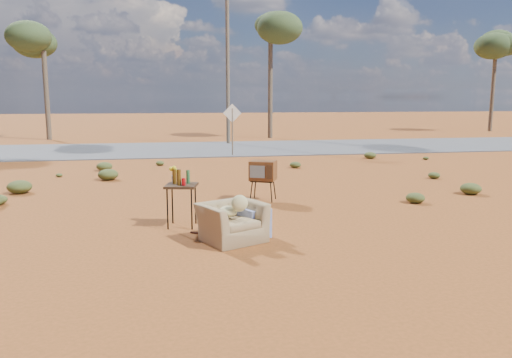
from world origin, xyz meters
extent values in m
plane|color=#95471D|center=(0.00, 0.00, 0.00)|extent=(140.00, 140.00, 0.00)
cube|color=#565659|center=(0.00, 15.00, 0.02)|extent=(140.00, 7.00, 0.04)
imported|color=#8F754E|center=(-0.16, -0.57, 0.45)|extent=(1.21, 1.05, 0.90)
ellipsoid|color=#CABF7B|center=(-0.23, -0.55, 0.52)|extent=(0.32, 0.32, 0.19)
ellipsoid|color=#CABF7B|center=(-0.05, -0.70, 0.69)|extent=(0.29, 0.14, 0.29)
cube|color=navy|center=(0.22, -0.28, 0.26)|extent=(0.68, 0.79, 0.52)
cube|color=black|center=(1.02, 2.72, 0.48)|extent=(0.65, 0.59, 0.03)
cylinder|color=black|center=(0.72, 2.65, 0.24)|extent=(0.03, 0.03, 0.48)
cylinder|color=black|center=(1.16, 2.45, 0.24)|extent=(0.03, 0.03, 0.48)
cylinder|color=black|center=(0.87, 3.00, 0.24)|extent=(0.03, 0.03, 0.48)
cylinder|color=black|center=(1.32, 2.80, 0.24)|extent=(0.03, 0.03, 0.48)
cube|color=brown|center=(1.02, 2.72, 0.73)|extent=(0.74, 0.67, 0.46)
cube|color=slate|center=(0.84, 2.54, 0.73)|extent=(0.33, 0.16, 0.29)
cube|color=#472D19|center=(1.11, 2.42, 0.73)|extent=(0.13, 0.07, 0.33)
cube|color=#342312|center=(-0.98, 0.59, 0.80)|extent=(0.68, 0.68, 0.05)
cylinder|color=black|center=(-1.25, 0.42, 0.40)|extent=(0.03, 0.03, 0.80)
cylinder|color=black|center=(-0.81, 0.32, 0.40)|extent=(0.03, 0.03, 0.80)
cylinder|color=black|center=(-1.16, 0.86, 0.40)|extent=(0.03, 0.03, 0.80)
cylinder|color=black|center=(-0.71, 0.76, 0.40)|extent=(0.03, 0.03, 0.80)
cylinder|color=#4C310C|center=(-1.10, 0.67, 0.97)|extent=(0.08, 0.08, 0.30)
cylinder|color=#4C310C|center=(-1.02, 0.51, 0.98)|extent=(0.08, 0.08, 0.32)
cylinder|color=#295F30|center=(-0.85, 0.68, 0.96)|extent=(0.07, 0.07, 0.27)
cylinder|color=red|center=(-0.94, 0.46, 0.90)|extent=(0.07, 0.07, 0.15)
cylinder|color=silver|center=(-1.11, 0.79, 0.90)|extent=(0.09, 0.09, 0.16)
ellipsoid|color=yellow|center=(-1.11, 0.79, 1.07)|extent=(0.18, 0.18, 0.14)
cylinder|color=#471E13|center=(-0.33, -0.33, 0.02)|extent=(1.06, 0.83, 0.03)
cylinder|color=brown|center=(1.50, 12.00, 1.00)|extent=(0.06, 0.06, 2.00)
cube|color=silver|center=(1.50, 12.00, 1.80)|extent=(0.78, 0.04, 0.78)
cylinder|color=brown|center=(-8.00, 22.00, 3.00)|extent=(0.28, 0.28, 6.00)
ellipsoid|color=#40572C|center=(-8.00, 22.00, 5.50)|extent=(3.20, 3.20, 2.20)
cylinder|color=brown|center=(5.00, 21.00, 3.50)|extent=(0.28, 0.28, 7.00)
ellipsoid|color=#40572C|center=(5.00, 21.00, 6.50)|extent=(3.20, 3.20, 2.20)
cylinder|color=brown|center=(22.00, 24.00, 3.25)|extent=(0.28, 0.28, 6.50)
ellipsoid|color=#40572C|center=(22.00, 24.00, 6.00)|extent=(3.20, 3.20, 2.20)
cylinder|color=brown|center=(2.00, 17.50, 4.00)|extent=(0.20, 0.20, 8.00)
ellipsoid|color=#485023|center=(4.50, 1.80, 0.12)|extent=(0.44, 0.44, 0.24)
ellipsoid|color=#485023|center=(-3.00, 6.50, 0.17)|extent=(0.60, 0.60, 0.33)
ellipsoid|color=#485023|center=(6.80, 5.00, 0.10)|extent=(0.36, 0.36, 0.20)
ellipsoid|color=#485023|center=(3.20, 8.00, 0.11)|extent=(0.40, 0.40, 0.22)
ellipsoid|color=#485023|center=(-1.50, 9.50, 0.08)|extent=(0.30, 0.30, 0.17)
camera|label=1|loc=(-1.23, -8.87, 2.47)|focal=35.00mm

